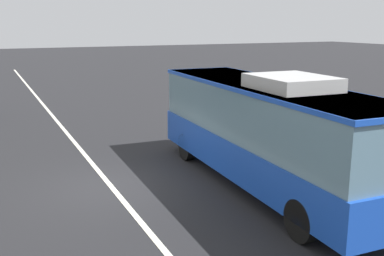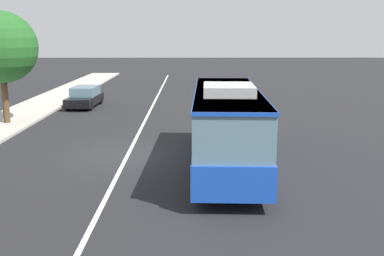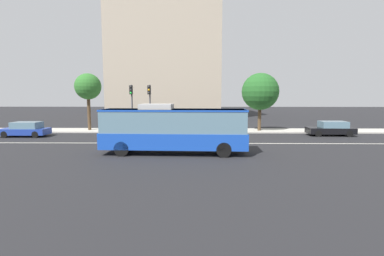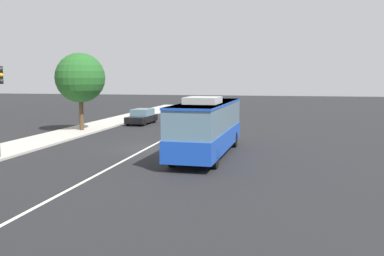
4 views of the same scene
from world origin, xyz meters
name	(u,v)px [view 2 (image 2 of 4)]	position (x,y,z in m)	size (l,w,h in m)	color
ground_plane	(128,155)	(0.00, 0.00, 0.00)	(160.00, 160.00, 0.00)	black
lane_centre_line	(128,154)	(0.00, 0.00, 0.01)	(76.00, 0.16, 0.01)	silver
transit_bus	(227,123)	(-1.99, -4.19, 1.81)	(10.09, 2.87, 3.46)	#1947B7
sedan_black	(85,97)	(13.26, 4.88, 0.72)	(4.56, 1.97, 1.46)	black
street_tree_kerbside_left	(1,47)	(6.67, 7.96, 4.48)	(4.10, 4.10, 6.54)	#4C3823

